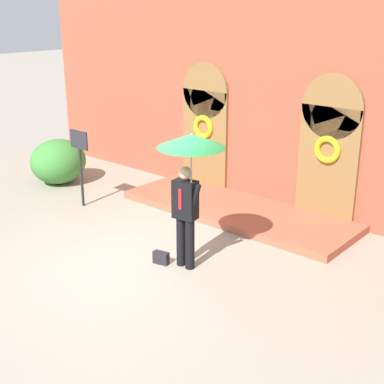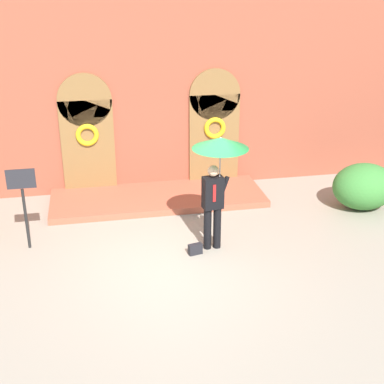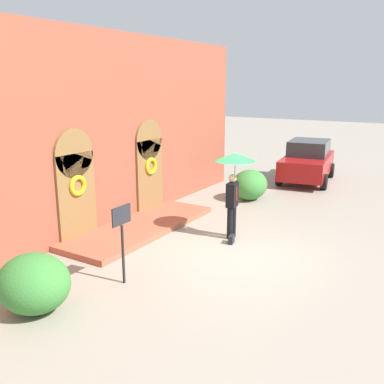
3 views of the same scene
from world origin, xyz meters
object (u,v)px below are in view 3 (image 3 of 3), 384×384
shrub_left (34,283)px  parked_car (307,161)px  person_with_umbrella (234,169)px  sign_post (122,232)px  handbag (231,239)px  shrub_right (250,185)px

shrub_left → parked_car: 13.59m
person_with_umbrella → sign_post: (-3.79, 0.72, -0.75)m
person_with_umbrella → shrub_left: bearing=166.1°
person_with_umbrella → shrub_left: size_ratio=1.67×
handbag → shrub_right: bearing=4.9°
person_with_umbrella → parked_car: person_with_umbrella is taller
handbag → shrub_left: shrub_left is taller
sign_post → handbag: bearing=-15.6°
sign_post → parked_car: parked_car is taller
shrub_left → shrub_right: shrub_left is taller
person_with_umbrella → handbag: bearing=-157.9°
person_with_umbrella → shrub_right: person_with_umbrella is taller
person_with_umbrella → shrub_right: (3.87, 1.24, -1.36)m
person_with_umbrella → handbag: (-0.49, -0.20, -1.80)m
person_with_umbrella → handbag: size_ratio=8.44×
shrub_right → handbag: bearing=-161.7°
parked_car → shrub_left: bearing=175.7°
shrub_left → person_with_umbrella: bearing=-13.9°
sign_post → parked_car: bearing=-1.7°
person_with_umbrella → parked_car: 8.06m
shrub_left → handbag: bearing=-17.3°
handbag → shrub_right: 4.61m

